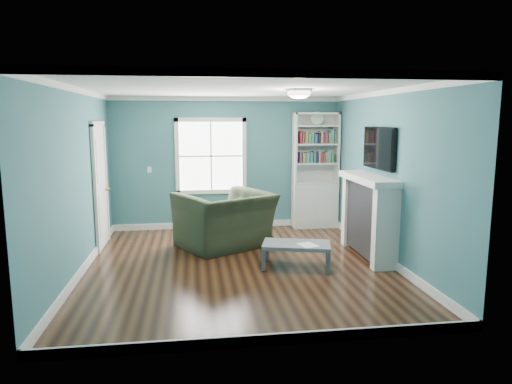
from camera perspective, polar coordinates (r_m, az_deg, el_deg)
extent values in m
plane|color=black|center=(6.92, -2.09, -9.16)|extent=(5.00, 5.00, 0.00)
plane|color=#3B7879|center=(9.10, -3.74, 3.59)|extent=(4.50, 0.00, 4.50)
plane|color=#3B7879|center=(4.18, 1.30, -2.78)|extent=(4.50, 0.00, 4.50)
plane|color=#3B7879|center=(6.79, -21.42, 1.14)|extent=(0.00, 5.00, 5.00)
plane|color=#3B7879|center=(7.21, 15.95, 1.84)|extent=(0.00, 5.00, 5.00)
plane|color=white|center=(6.59, -2.22, 12.87)|extent=(5.00, 5.00, 0.00)
cube|color=white|center=(9.29, -3.66, -4.06)|extent=(4.50, 0.03, 0.12)
cube|color=white|center=(4.61, 1.21, -18.01)|extent=(4.50, 0.03, 0.12)
cube|color=white|center=(7.05, -20.72, -8.89)|extent=(0.03, 5.00, 0.12)
cube|color=white|center=(7.45, 15.43, -7.66)|extent=(0.03, 5.00, 0.12)
cube|color=white|center=(9.05, -3.81, 11.54)|extent=(4.50, 0.04, 0.08)
cube|color=white|center=(4.13, 1.32, 14.64)|extent=(4.50, 0.04, 0.08)
cube|color=white|center=(6.74, -21.87, 11.82)|extent=(0.04, 5.00, 0.08)
cube|color=white|center=(7.16, 16.24, 11.89)|extent=(0.04, 5.00, 0.08)
cube|color=white|center=(9.07, -5.64, 4.49)|extent=(1.24, 0.01, 1.34)
cube|color=white|center=(9.05, -9.83, 4.40)|extent=(0.08, 0.06, 1.50)
cube|color=white|center=(9.11, -1.47, 4.55)|extent=(0.08, 0.06, 1.50)
cube|color=white|center=(9.14, -5.57, 0.04)|extent=(1.40, 0.06, 0.08)
cube|color=white|center=(9.03, -5.71, 8.98)|extent=(1.40, 0.06, 0.08)
cube|color=white|center=(9.06, -5.64, 4.49)|extent=(1.24, 0.03, 0.03)
cube|color=white|center=(9.06, -5.64, 4.49)|extent=(0.03, 0.03, 1.34)
cube|color=silver|center=(9.32, 7.33, -1.62)|extent=(0.90, 0.35, 0.90)
cube|color=silver|center=(9.08, 4.84, 5.46)|extent=(0.04, 0.35, 1.40)
cube|color=silver|center=(9.30, 10.04, 5.44)|extent=(0.04, 0.35, 1.40)
cube|color=silver|center=(9.34, 7.20, 5.52)|extent=(0.90, 0.02, 1.40)
cube|color=silver|center=(9.16, 7.56, 9.70)|extent=(0.90, 0.35, 0.04)
cube|color=silver|center=(9.25, 7.39, 1.24)|extent=(0.84, 0.33, 0.03)
cube|color=silver|center=(9.20, 7.43, 3.59)|extent=(0.84, 0.33, 0.03)
cube|color=silver|center=(9.18, 7.48, 5.95)|extent=(0.84, 0.33, 0.03)
cube|color=silver|center=(9.16, 7.53, 8.20)|extent=(0.84, 0.33, 0.03)
cube|color=#593366|center=(9.17, 7.48, 4.35)|extent=(0.70, 0.25, 0.22)
cube|color=olive|center=(9.15, 7.53, 6.73)|extent=(0.70, 0.25, 0.22)
cylinder|color=beige|center=(9.11, 7.63, 9.11)|extent=(0.26, 0.06, 0.26)
cube|color=black|center=(7.44, 13.97, -3.33)|extent=(0.30, 1.20, 1.10)
cube|color=black|center=(7.48, 13.77, -4.83)|extent=(0.22, 0.65, 0.70)
cube|color=silver|center=(6.83, 15.90, -4.50)|extent=(0.36, 0.16, 1.20)
cube|color=silver|center=(8.05, 12.07, -2.34)|extent=(0.36, 0.16, 1.20)
cube|color=silver|center=(7.32, 13.87, 1.64)|extent=(0.44, 1.58, 0.10)
cube|color=black|center=(7.33, 15.10, 5.33)|extent=(0.06, 1.10, 0.65)
cube|color=silver|center=(8.17, -18.89, 0.56)|extent=(0.04, 0.80, 2.05)
cube|color=white|center=(7.73, -19.44, 0.08)|extent=(0.05, 0.08, 2.13)
cube|color=white|center=(8.61, -18.26, 1.00)|extent=(0.05, 0.08, 2.13)
cube|color=white|center=(8.09, -19.20, 8.04)|extent=(0.05, 0.98, 0.08)
sphere|color=#BF8C3F|center=(8.46, -18.09, 0.37)|extent=(0.07, 0.07, 0.07)
ellipsoid|color=white|center=(6.83, 5.40, 12.19)|extent=(0.34, 0.34, 0.15)
cylinder|color=white|center=(6.83, 5.41, 12.57)|extent=(0.38, 0.38, 0.03)
cube|color=white|center=(9.12, -13.18, 2.74)|extent=(0.08, 0.01, 0.12)
imported|color=#232B1B|center=(7.77, -3.93, -2.36)|extent=(1.71, 1.52, 1.25)
cube|color=#484E56|center=(6.65, 0.92, -8.54)|extent=(0.07, 0.07, 0.30)
cube|color=#484E56|center=(6.62, 9.06, -8.73)|extent=(0.07, 0.07, 0.30)
cube|color=#484E56|center=(7.11, 1.35, -7.37)|extent=(0.07, 0.07, 0.30)
cube|color=#484E56|center=(7.08, 8.94, -7.55)|extent=(0.07, 0.07, 0.30)
cube|color=#4E5865|center=(6.80, 5.08, -6.60)|extent=(1.09, 0.77, 0.05)
cube|color=white|center=(6.70, 6.49, -6.59)|extent=(0.31, 0.35, 0.00)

